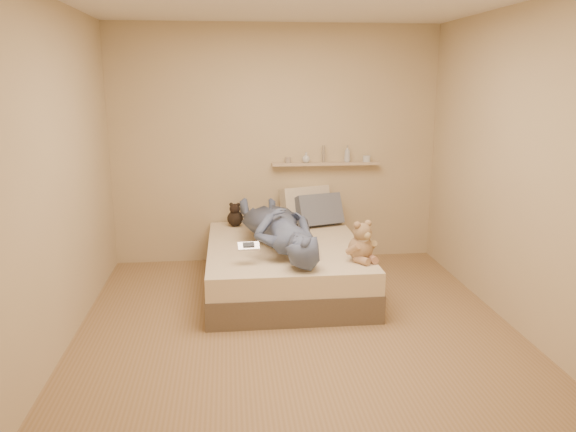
{
  "coord_description": "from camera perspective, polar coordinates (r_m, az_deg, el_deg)",
  "views": [
    {
      "loc": [
        -0.53,
        -4.28,
        2.0
      ],
      "look_at": [
        0.0,
        0.65,
        0.8
      ],
      "focal_mm": 35.0,
      "sensor_mm": 36.0,
      "label": 1
    }
  ],
  "objects": [
    {
      "name": "wall_shelf",
      "position": [
        6.28,
        3.85,
        5.33
      ],
      "size": [
        1.2,
        0.12,
        0.03
      ],
      "primitive_type": "cube",
      "color": "tan",
      "rests_on": "wall_back"
    },
    {
      "name": "person",
      "position": [
        5.31,
        -1.0,
        -1.11
      ],
      "size": [
        0.92,
        1.77,
        0.4
      ],
      "primitive_type": "imported",
      "rotation": [
        0.0,
        0.0,
        3.33
      ],
      "color": "#495874",
      "rests_on": "bed"
    },
    {
      "name": "game_console",
      "position": [
        4.85,
        -4.03,
        -3.05
      ],
      "size": [
        0.19,
        0.09,
        0.06
      ],
      "color": "silver",
      "rests_on": "bed"
    },
    {
      "name": "room",
      "position": [
        4.37,
        0.91,
        4.38
      ],
      "size": [
        3.8,
        3.8,
        3.8
      ],
      "color": "olive",
      "rests_on": "ground"
    },
    {
      "name": "dark_plush",
      "position": [
        6.13,
        -5.4,
        -0.01
      ],
      "size": [
        0.17,
        0.17,
        0.27
      ],
      "color": "black",
      "rests_on": "bed"
    },
    {
      "name": "pillow_cream",
      "position": [
        6.25,
        1.82,
        1.12
      ],
      "size": [
        0.6,
        0.42,
        0.43
      ],
      "primitive_type": "cube",
      "rotation": [
        -0.25,
        0.0,
        0.34
      ],
      "color": "beige",
      "rests_on": "bed"
    },
    {
      "name": "bed",
      "position": [
        5.53,
        -0.31,
        -5.13
      ],
      "size": [
        1.5,
        1.9,
        0.45
      ],
      "color": "brown",
      "rests_on": "floor"
    },
    {
      "name": "pillow_grey",
      "position": [
        6.14,
        3.2,
        0.59
      ],
      "size": [
        0.55,
        0.4,
        0.37
      ],
      "primitive_type": "cube",
      "rotation": [
        -0.4,
        0.0,
        0.3
      ],
      "color": "slate",
      "rests_on": "bed"
    },
    {
      "name": "shelf_bottles",
      "position": [
        6.28,
        4.34,
        6.05
      ],
      "size": [
        0.96,
        0.11,
        0.19
      ],
      "color": "#A3978C",
      "rests_on": "wall_shelf"
    },
    {
      "name": "teddy_bear",
      "position": [
        4.97,
        7.5,
        -2.86
      ],
      "size": [
        0.29,
        0.3,
        0.37
      ],
      "color": "#9B7B55",
      "rests_on": "bed"
    }
  ]
}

